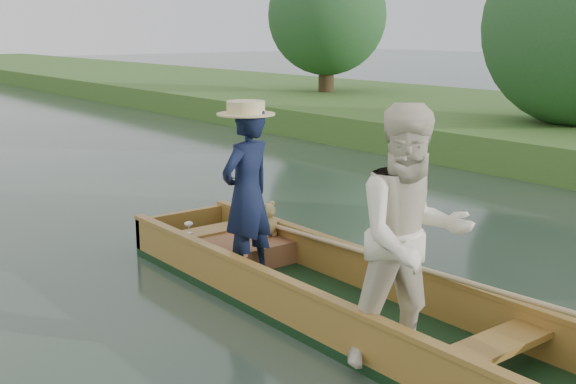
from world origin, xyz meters
TOP-DOWN VIEW (x-y plane):
  - ground at (0.00, 0.00)m, footprint 120.00×120.00m
  - trees_far at (9.40, 6.73)m, footprint 4.46×11.76m
  - punt at (-0.14, -0.21)m, footprint 1.39×5.06m

SIDE VIEW (x-z plane):
  - ground at x=0.00m, z-range 0.00..0.00m
  - punt at x=-0.14m, z-range -0.30..1.58m
  - trees_far at x=9.40m, z-range 0.25..4.62m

